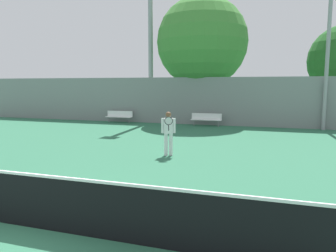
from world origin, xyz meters
TOP-DOWN VIEW (x-y plane):
  - ground_plane at (0.00, 0.00)m, footprint 100.00×100.00m
  - tennis_net at (0.00, 0.00)m, footprint 11.21×0.09m
  - tennis_player at (0.82, 6.86)m, footprint 0.52×0.48m
  - bench_courtside_near at (-5.91, 16.19)m, footprint 1.96×0.40m
  - bench_courtside_far at (0.39, 16.19)m, footprint 2.00×0.40m
  - light_pole_near_left at (-3.78, 16.96)m, footprint 0.90×0.60m
  - light_pole_far_right at (7.43, 16.51)m, footprint 0.90×0.60m
  - back_fence at (0.00, 16.77)m, footprint 35.84×0.06m
  - tree_green_tall at (-0.47, 18.57)m, footprint 6.45×6.45m

SIDE VIEW (x-z plane):
  - ground_plane at x=0.00m, z-range 0.00..0.00m
  - bench_courtside_near at x=-5.91m, z-range 0.09..0.92m
  - bench_courtside_far at x=0.39m, z-range 0.09..0.92m
  - tennis_net at x=0.00m, z-range 0.01..1.06m
  - tennis_player at x=0.82m, z-range 0.11..1.79m
  - back_fence at x=0.00m, z-range 0.00..3.19m
  - tree_green_tall at x=-0.47m, z-range 1.23..10.17m
  - light_pole_near_left at x=-3.78m, z-range 0.55..12.35m
  - light_pole_far_right at x=7.43m, z-range 1.11..12.53m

